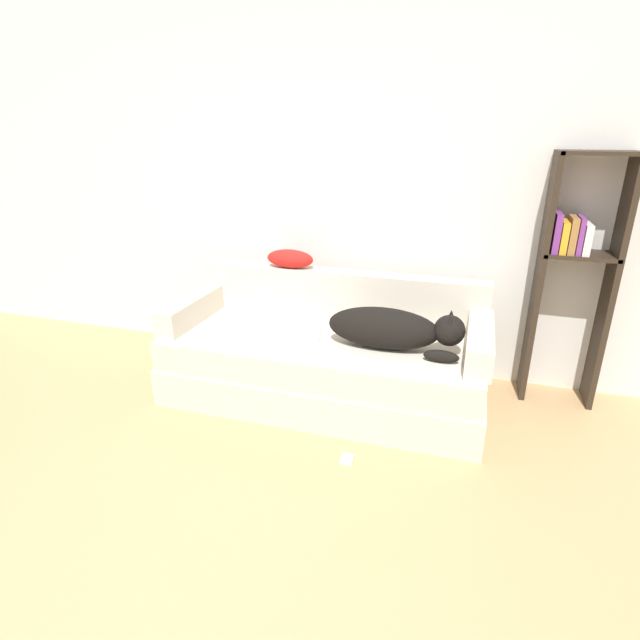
{
  "coord_description": "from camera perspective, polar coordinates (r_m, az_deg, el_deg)",
  "views": [
    {
      "loc": [
        1.05,
        -0.75,
        1.74
      ],
      "look_at": [
        0.17,
        2.06,
        0.6
      ],
      "focal_mm": 28.0,
      "sensor_mm": 36.0,
      "label": 1
    }
  ],
  "objects": [
    {
      "name": "wall_back",
      "position": [
        3.74,
        1.05,
        15.13
      ],
      "size": [
        7.82,
        0.06,
        2.7
      ],
      "color": "silver",
      "rests_on": "ground_plane"
    },
    {
      "name": "couch",
      "position": [
        3.4,
        0.48,
        -5.41
      ],
      "size": [
        2.11,
        0.93,
        0.45
      ],
      "color": "beige",
      "rests_on": "ground_plane"
    },
    {
      "name": "couch_backrest",
      "position": [
        3.6,
        2.33,
        2.98
      ],
      "size": [
        2.07,
        0.15,
        0.34
      ],
      "color": "beige",
      "rests_on": "couch"
    },
    {
      "name": "couch_arm_left",
      "position": [
        3.65,
        -14.36,
        1.24
      ],
      "size": [
        0.15,
        0.74,
        0.18
      ],
      "color": "beige",
      "rests_on": "couch"
    },
    {
      "name": "couch_arm_right",
      "position": [
        3.15,
        17.78,
        -2.41
      ],
      "size": [
        0.15,
        0.74,
        0.18
      ],
      "color": "beige",
      "rests_on": "couch"
    },
    {
      "name": "dog",
      "position": [
        3.1,
        8.33,
        -1.0
      ],
      "size": [
        0.84,
        0.26,
        0.28
      ],
      "color": "black",
      "rests_on": "couch"
    },
    {
      "name": "laptop",
      "position": [
        3.33,
        -2.78,
        -1.5
      ],
      "size": [
        0.37,
        0.29,
        0.02
      ],
      "rotation": [
        0.0,
        0.0,
        0.23
      ],
      "color": "silver",
      "rests_on": "couch"
    },
    {
      "name": "throw_pillow",
      "position": [
        3.63,
        -3.45,
        7.01
      ],
      "size": [
        0.35,
        0.15,
        0.13
      ],
      "color": "red",
      "rests_on": "couch_backrest"
    },
    {
      "name": "bookshelf",
      "position": [
        3.54,
        27.08,
        5.5
      ],
      "size": [
        0.45,
        0.26,
        1.62
      ],
      "color": "#2D2319",
      "rests_on": "ground_plane"
    },
    {
      "name": "power_adapter",
      "position": [
        2.89,
        3.13,
        -15.59
      ],
      "size": [
        0.07,
        0.07,
        0.03
      ],
      "color": "white",
      "rests_on": "ground_plane"
    }
  ]
}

